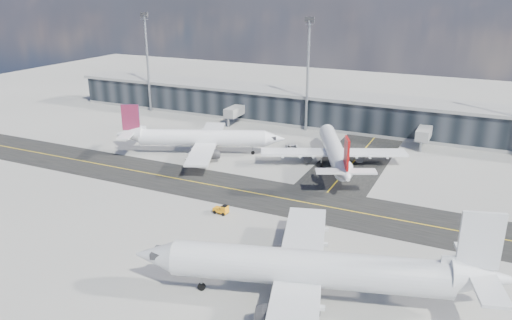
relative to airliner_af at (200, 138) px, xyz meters
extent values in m
plane|color=gray|center=(14.92, -19.32, -3.71)|extent=(300.00, 300.00, 0.00)
cube|color=black|center=(14.92, -15.32, -3.70)|extent=(180.00, 14.00, 0.02)
cube|color=black|center=(32.92, 15.68, -3.70)|extent=(14.00, 50.00, 0.02)
cube|color=yellow|center=(14.92, -15.32, -3.68)|extent=(180.00, 0.25, 0.01)
cube|color=yellow|center=(32.92, 15.68, -3.68)|extent=(0.25, 50.00, 0.01)
cube|color=black|center=(14.92, 35.68, 0.29)|extent=(150.00, 12.00, 8.00)
cube|color=gray|center=(14.92, 35.68, 4.69)|extent=(152.00, 13.00, 0.80)
cube|color=gray|center=(14.92, 35.68, -3.31)|extent=(150.00, 12.20, 0.80)
cube|color=gray|center=(-5.08, 27.68, -0.21)|extent=(3.00, 10.00, 2.40)
cylinder|color=gray|center=(-5.08, 22.68, -2.51)|extent=(0.60, 0.60, 2.40)
cube|color=gray|center=(44.92, 27.68, -0.21)|extent=(3.00, 10.00, 2.40)
cylinder|color=gray|center=(44.92, 22.68, -2.51)|extent=(0.60, 0.60, 2.40)
cylinder|color=gray|center=(-35.08, 28.68, 10.29)|extent=(0.70, 0.70, 28.00)
cube|color=#2D2D30|center=(-35.08, 28.68, 24.49)|extent=(2.50, 0.50, 1.40)
cylinder|color=gray|center=(14.92, 28.68, 10.29)|extent=(0.70, 0.70, 28.00)
cube|color=#2D2D30|center=(14.92, 28.68, 24.49)|extent=(2.50, 0.50, 1.40)
cylinder|color=white|center=(0.53, 0.22, 0.07)|extent=(27.59, 14.38, 3.78)
cone|color=white|center=(15.34, 6.39, 0.07)|extent=(5.81, 5.30, 3.78)
cone|color=white|center=(-14.72, -6.14, 0.63)|extent=(6.68, 5.66, 3.78)
cube|color=white|center=(1.40, 0.58, -0.88)|extent=(16.71, 31.44, 0.47)
cylinder|color=#2D2D30|center=(0.09, 6.17, -1.92)|extent=(4.50, 3.53, 2.17)
cylinder|color=#2D2D30|center=(4.45, -4.28, -1.92)|extent=(4.50, 3.53, 2.17)
cube|color=silver|center=(0.09, 6.17, -1.16)|extent=(1.89, 1.07, 0.76)
cube|color=silver|center=(4.45, -4.28, -1.16)|extent=(1.89, 1.07, 0.76)
cube|color=#662048|center=(-14.28, -5.95, 4.60)|extent=(3.82, 1.92, 5.85)
cube|color=white|center=(-14.72, -6.14, 1.20)|extent=(6.80, 11.47, 0.33)
cube|color=#2D2D30|center=(14.91, 6.21, 0.44)|extent=(2.54, 2.64, 0.66)
cylinder|color=gray|center=(10.98, 4.58, -2.58)|extent=(0.30, 0.30, 1.89)
cylinder|color=black|center=(10.98, 4.58, -3.29)|extent=(0.91, 0.63, 0.85)
cylinder|color=black|center=(-1.43, 2.47, -3.19)|extent=(1.14, 0.84, 1.04)
cylinder|color=black|center=(0.75, -2.76, -3.19)|extent=(1.14, 0.84, 1.04)
cylinder|color=white|center=(29.68, 5.13, -0.10)|extent=(14.40, 26.20, 3.61)
cone|color=white|center=(23.38, 19.13, -0.10)|extent=(5.15, 5.60, 3.61)
cone|color=white|center=(36.16, -9.29, 0.44)|extent=(5.52, 6.42, 3.61)
cube|color=white|center=(29.31, 5.95, -1.00)|extent=(29.86, 16.71, 0.45)
cylinder|color=#2D2D30|center=(23.99, 4.55, -1.99)|extent=(3.45, 4.31, 2.08)
cylinder|color=#2D2D30|center=(33.88, 9.00, -1.99)|extent=(3.45, 4.31, 2.08)
cube|color=silver|center=(23.99, 4.55, -1.27)|extent=(1.07, 1.80, 0.72)
cube|color=silver|center=(33.88, 9.00, -1.27)|extent=(1.07, 1.80, 0.72)
cube|color=#B00C0C|center=(35.97, -8.88, 4.24)|extent=(1.93, 3.63, 5.60)
cube|color=white|center=(36.16, -9.29, 0.99)|extent=(10.92, 6.75, 0.32)
cube|color=#2D2D30|center=(23.57, 18.72, 0.26)|extent=(2.55, 2.46, 0.63)
cylinder|color=gray|center=(25.23, 15.01, -2.63)|extent=(0.29, 0.29, 1.81)
cylinder|color=black|center=(25.23, 15.01, -3.30)|extent=(0.62, 0.87, 0.81)
cylinder|color=black|center=(27.57, 3.19, -3.21)|extent=(0.82, 1.09, 0.99)
cylinder|color=black|center=(32.52, 5.41, -3.21)|extent=(0.82, 1.09, 0.99)
cylinder|color=silver|center=(40.87, -42.41, 0.69)|extent=(32.88, 13.49, 4.40)
cone|color=silver|center=(22.94, -47.67, 0.69)|extent=(6.51, 5.76, 4.40)
cone|color=silver|center=(59.33, -37.00, 1.35)|extent=(7.57, 6.07, 4.40)
cube|color=silver|center=(39.82, -42.72, -0.41)|extent=(15.78, 37.41, 0.55)
cylinder|color=#2D2D30|center=(40.62, -49.36, -1.62)|extent=(5.14, 3.72, 2.53)
cylinder|color=#2D2D30|center=(36.91, -36.70, -1.62)|extent=(5.14, 3.72, 2.53)
cube|color=silver|center=(40.62, -49.36, -0.74)|extent=(2.23, 1.04, 0.88)
cube|color=silver|center=(36.91, -36.70, -0.74)|extent=(2.23, 1.04, 0.88)
cube|color=silver|center=(58.80, -37.16, 5.96)|extent=(4.57, 1.77, 6.81)
cube|color=silver|center=(59.33, -37.00, 2.00)|extent=(6.66, 13.52, 0.38)
cube|color=#2D2D30|center=(23.47, -47.51, 1.13)|extent=(2.79, 2.94, 0.77)
cylinder|color=gray|center=(28.21, -46.12, -2.39)|extent=(0.33, 0.33, 2.20)
cylinder|color=black|center=(28.21, -46.12, -3.22)|extent=(1.06, 0.65, 0.99)
cylinder|color=black|center=(42.85, -45.27, -3.11)|extent=(1.31, 0.87, 1.21)
cylinder|color=black|center=(41.00, -38.94, -3.11)|extent=(1.31, 0.87, 1.21)
cube|color=#FF990D|center=(19.57, -25.66, -3.06)|extent=(2.69, 1.44, 0.60)
cube|color=#FF990D|center=(20.34, -25.73, -2.50)|extent=(1.05, 1.20, 0.78)
cube|color=black|center=(20.34, -25.73, -2.20)|extent=(0.96, 1.15, 0.22)
cylinder|color=black|center=(20.48, -25.18, -3.41)|extent=(0.62, 0.27, 0.60)
cylinder|color=black|center=(20.37, -26.30, -3.41)|extent=(0.62, 0.27, 0.60)
cylinder|color=black|center=(18.76, -25.02, -3.41)|extent=(0.62, 0.27, 0.60)
cylinder|color=black|center=(18.66, -26.14, -3.41)|extent=(0.62, 0.27, 0.60)
imported|color=white|center=(18.50, 9.82, -2.87)|extent=(5.22, 6.62, 1.67)
camera|label=1|loc=(57.32, -91.67, 32.38)|focal=35.00mm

